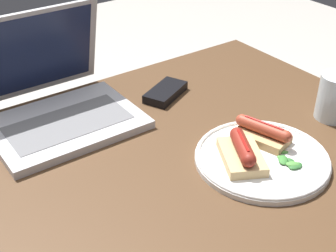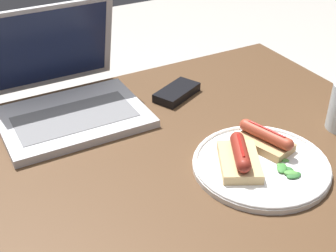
% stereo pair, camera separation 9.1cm
% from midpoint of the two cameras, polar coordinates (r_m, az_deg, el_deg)
% --- Properties ---
extents(desk, '(1.12, 0.75, 0.73)m').
position_cam_midpoint_polar(desk, '(0.98, 0.84, -9.38)').
color(desk, '#4C331E').
rests_on(desk, ground_plane).
extents(laptop, '(0.31, 0.29, 0.23)m').
position_cam_midpoint_polar(laptop, '(1.06, -9.98, 3.49)').
color(laptop, '#B7B7BC').
rests_on(laptop, desk).
extents(plate, '(0.26, 0.26, 0.02)m').
position_cam_midpoint_polar(plate, '(0.92, 14.08, -4.68)').
color(plate, white).
rests_on(plate, desk).
extents(sausage_toast_left, '(0.09, 0.12, 0.04)m').
position_cam_midpoint_polar(sausage_toast_left, '(0.96, 14.47, -1.64)').
color(sausage_toast_left, tan).
rests_on(sausage_toast_left, plate).
extents(sausage_toast_middle, '(0.12, 0.14, 0.05)m').
position_cam_midpoint_polar(sausage_toast_middle, '(0.89, 11.64, -3.89)').
color(sausage_toast_middle, tan).
rests_on(sausage_toast_middle, plate).
extents(salad_pile, '(0.05, 0.08, 0.01)m').
position_cam_midpoint_polar(salad_pile, '(0.91, 17.19, -5.25)').
color(salad_pile, '#387A33').
rests_on(salad_pile, plate).
extents(external_drive, '(0.13, 0.11, 0.02)m').
position_cam_midpoint_polar(external_drive, '(1.14, 3.38, 4.05)').
color(external_drive, black).
rests_on(external_drive, desk).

